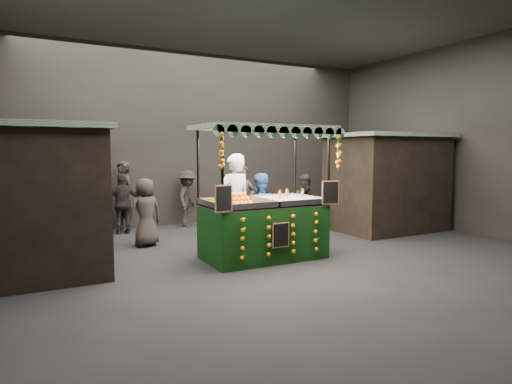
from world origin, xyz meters
TOP-DOWN VIEW (x-y plane):
  - ground at (0.00, 0.00)m, footprint 12.00×12.00m
  - market_hall at (0.00, 0.00)m, footprint 12.10×10.10m
  - neighbour_stall_left at (-4.40, 1.00)m, footprint 3.00×2.20m
  - neighbour_stall_right at (4.40, 1.50)m, footprint 3.00×2.20m
  - juice_stall at (-0.06, 0.23)m, footprint 2.72×1.60m
  - vendor_grey at (-0.35, 1.05)m, footprint 0.83×0.61m
  - vendor_blue at (0.32, 1.15)m, footprint 0.92×0.79m
  - shopper_0 at (0.20, 1.80)m, footprint 0.68×0.45m
  - shopper_1 at (2.01, 1.80)m, footprint 0.94×0.87m
  - shopper_2 at (-2.04, 4.19)m, footprint 0.97×0.52m
  - shopper_3 at (-0.20, 4.48)m, footprint 1.07×1.19m
  - shopper_4 at (-1.89, 2.46)m, footprint 0.85×0.66m
  - shopper_5 at (4.49, 3.21)m, footprint 0.91×1.48m
  - shopper_6 at (-1.96, 4.60)m, footprint 0.66×0.80m
  - shopper_7 at (-4.20, 4.21)m, footprint 1.07×1.13m

SIDE VIEW (x-z plane):
  - ground at x=0.00m, z-range 0.00..0.00m
  - shopper_5 at x=4.49m, z-range 0.00..1.52m
  - shopper_4 at x=-1.89m, z-range 0.00..1.54m
  - shopper_1 at x=2.01m, z-range 0.00..1.55m
  - shopper_2 at x=-2.04m, z-range 0.00..1.58m
  - shopper_3 at x=-0.20m, z-range 0.00..1.60m
  - juice_stall at x=-0.06m, z-range -0.50..2.13m
  - vendor_blue at x=0.32m, z-range 0.00..1.66m
  - shopper_7 at x=-4.20m, z-range 0.00..1.84m
  - shopper_0 at x=0.20m, z-range 0.00..1.84m
  - shopper_6 at x=-1.96m, z-range 0.00..1.87m
  - vendor_grey at x=-0.35m, z-range 0.00..2.08m
  - neighbour_stall_left at x=-4.40m, z-range 0.01..2.61m
  - neighbour_stall_right at x=4.40m, z-range 0.01..2.61m
  - market_hall at x=0.00m, z-range 0.86..5.91m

